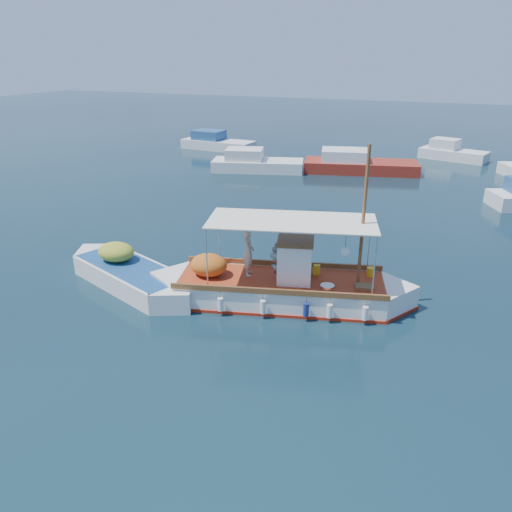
% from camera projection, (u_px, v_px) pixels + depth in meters
% --- Properties ---
extents(ground, '(160.00, 160.00, 0.00)m').
position_uv_depth(ground, '(280.00, 306.00, 17.08)').
color(ground, black).
rests_on(ground, ground).
extents(fishing_caique, '(9.00, 4.16, 5.68)m').
position_uv_depth(fishing_caique, '(279.00, 288.00, 17.25)').
color(fishing_caique, white).
rests_on(fishing_caique, ground).
extents(dinghy, '(6.36, 3.56, 1.66)m').
position_uv_depth(dinghy, '(130.00, 276.00, 18.54)').
color(dinghy, white).
rests_on(dinghy, ground).
extents(bg_boat_nw, '(6.93, 4.08, 1.80)m').
position_uv_depth(bg_boat_nw, '(255.00, 164.00, 36.30)').
color(bg_boat_nw, silver).
rests_on(bg_boat_nw, ground).
extents(bg_boat_n, '(8.45, 4.54, 1.80)m').
position_uv_depth(bg_boat_n, '(357.00, 165.00, 35.97)').
color(bg_boat_n, maroon).
rests_on(bg_boat_n, ground).
extents(bg_boat_far_w, '(6.66, 2.77, 1.80)m').
position_uv_depth(bg_boat_far_w, '(216.00, 143.00, 44.50)').
color(bg_boat_far_w, silver).
rests_on(bg_boat_far_w, ground).
extents(bg_boat_far_n, '(5.48, 3.37, 1.80)m').
position_uv_depth(bg_boat_far_n, '(451.00, 153.00, 40.15)').
color(bg_boat_far_n, silver).
rests_on(bg_boat_far_n, ground).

